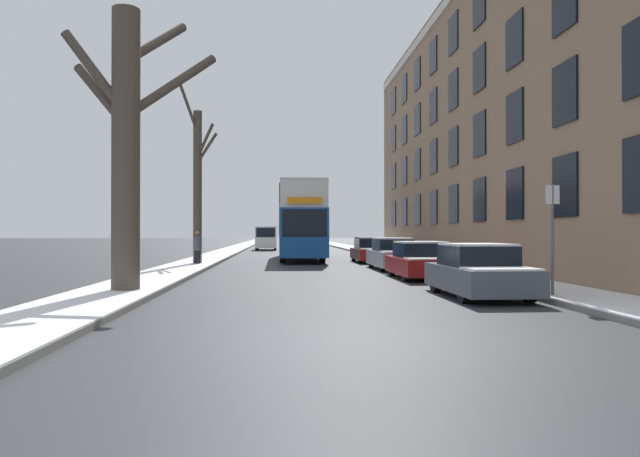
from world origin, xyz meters
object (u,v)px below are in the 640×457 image
object	(u,v)px
parked_car_0	(479,272)
oncoming_van	(266,237)
double_decker_bus	(300,218)
street_sign_post	(553,235)
bare_tree_left_0	(128,140)
pedestrian_left_sidewalk	(197,247)
parked_car_3	(371,251)
parked_car_1	(421,261)
bare_tree_left_1	(198,183)
parked_car_2	(393,255)

from	to	relation	value
parked_car_0	oncoming_van	xyz separation A→B (m)	(-6.18, 39.54, 0.55)
double_decker_bus	street_sign_post	bearing A→B (deg)	-76.42
oncoming_van	street_sign_post	bearing A→B (deg)	-79.45
bare_tree_left_0	parked_car_0	xyz separation A→B (m)	(8.93, -1.04, -3.41)
double_decker_bus	pedestrian_left_sidewalk	size ratio (longest dim) A/B	6.96
parked_car_3	pedestrian_left_sidewalk	xyz separation A→B (m)	(-8.86, -3.65, 0.29)
bare_tree_left_0	parked_car_3	world-z (taller)	bare_tree_left_0
double_decker_bus	parked_car_3	bearing A→B (deg)	-41.75
bare_tree_left_0	parked_car_1	size ratio (longest dim) A/B	2.00
parked_car_3	street_sign_post	bearing A→B (deg)	-85.58
double_decker_bus	parked_car_0	world-z (taller)	double_decker_bus
bare_tree_left_1	parked_car_2	distance (m)	9.97
parked_car_3	oncoming_van	distance (m)	23.57
parked_car_1	oncoming_van	bearing A→B (deg)	100.38
parked_car_1	pedestrian_left_sidewalk	size ratio (longest dim) A/B	2.32
parked_car_2	bare_tree_left_1	bearing A→B (deg)	161.60
parked_car_3	parked_car_2	bearing A→B (deg)	-90.00
parked_car_2	parked_car_3	world-z (taller)	parked_car_2
bare_tree_left_1	oncoming_van	distance (m)	26.09
parked_car_0	parked_car_3	world-z (taller)	parked_car_3
bare_tree_left_0	bare_tree_left_1	distance (m)	12.70
parked_car_2	pedestrian_left_sidewalk	world-z (taller)	pedestrian_left_sidewalk
bare_tree_left_0	double_decker_bus	distance (m)	19.84
parked_car_1	parked_car_2	distance (m)	5.00
bare_tree_left_0	parked_car_0	world-z (taller)	bare_tree_left_0
street_sign_post	parked_car_3	bearing A→B (deg)	94.42
bare_tree_left_0	bare_tree_left_1	xyz separation A→B (m)	(0.01, 12.70, -0.05)
double_decker_bus	oncoming_van	xyz separation A→B (m)	(-2.44, 19.40, -1.30)
parked_car_0	parked_car_1	distance (m)	5.77
parked_car_1	oncoming_van	world-z (taller)	oncoming_van
parked_car_1	street_sign_post	distance (m)	7.07
bare_tree_left_0	double_decker_bus	bearing A→B (deg)	74.81
oncoming_van	street_sign_post	size ratio (longest dim) A/B	1.86
parked_car_1	oncoming_van	size ratio (longest dim) A/B	0.76
parked_car_1	oncoming_van	xyz separation A→B (m)	(-6.18, 33.76, 0.57)
parked_car_2	bare_tree_left_0	bearing A→B (deg)	-132.54
parked_car_3	pedestrian_left_sidewalk	world-z (taller)	pedestrian_left_sidewalk
parked_car_3	pedestrian_left_sidewalk	bearing A→B (deg)	-157.61
parked_car_3	parked_car_1	bearing A→B (deg)	-90.00
double_decker_bus	parked_car_2	world-z (taller)	double_decker_bus
double_decker_bus	parked_car_3	xyz separation A→B (m)	(3.74, -3.34, -1.84)
bare_tree_left_1	parked_car_1	world-z (taller)	bare_tree_left_1
parked_car_0	parked_car_2	size ratio (longest dim) A/B	0.89
bare_tree_left_1	pedestrian_left_sidewalk	bearing A→B (deg)	-84.10
parked_car_0	parked_car_3	bearing A→B (deg)	90.00
oncoming_van	street_sign_post	xyz separation A→B (m)	(7.57, -40.63, 0.40)
parked_car_1	double_decker_bus	bearing A→B (deg)	104.61
parked_car_3	street_sign_post	distance (m)	17.97
parked_car_3	oncoming_van	xyz separation A→B (m)	(-6.18, 22.74, 0.54)
bare_tree_left_0	pedestrian_left_sidewalk	size ratio (longest dim) A/B	4.65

